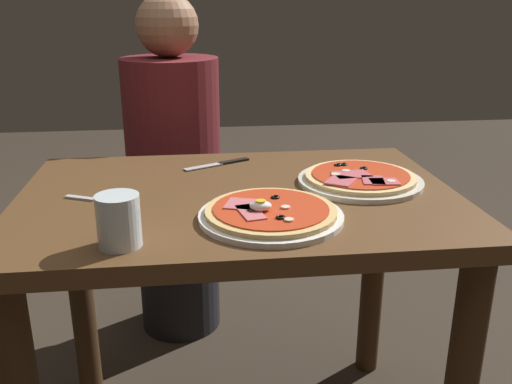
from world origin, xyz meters
TOP-DOWN VIEW (x-y plane):
  - dining_table at (0.00, 0.00)m, footprint 1.01×0.70m
  - pizza_foreground at (0.05, -0.17)m, footprint 0.30×0.30m
  - pizza_across_left at (0.30, 0.03)m, footprint 0.30×0.30m
  - water_glass_near at (-0.24, -0.26)m, footprint 0.08×0.08m
  - fork at (-0.33, -0.01)m, footprint 0.15×0.08m
  - knife at (-0.02, 0.24)m, footprint 0.18×0.10m
  - diner_person at (-0.17, 0.64)m, footprint 0.32×0.32m

SIDE VIEW (x-z plane):
  - diner_person at x=-0.17m, z-range -0.03..1.15m
  - dining_table at x=0.00m, z-range 0.23..0.96m
  - fork at x=-0.33m, z-range 0.73..0.74m
  - knife at x=-0.02m, z-range 0.73..0.74m
  - pizza_across_left at x=0.30m, z-range 0.73..0.76m
  - pizza_foreground at x=0.05m, z-range 0.72..0.77m
  - water_glass_near at x=-0.24m, z-range 0.73..0.82m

